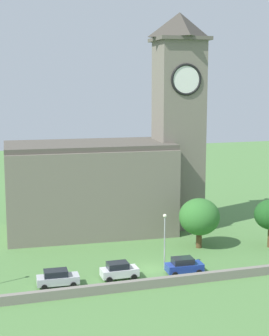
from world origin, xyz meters
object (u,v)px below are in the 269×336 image
object	(u,v)px
car_silver	(57,278)
tree_by_tower	(199,217)
car_white	(119,270)
car_blue	(184,266)
church	(113,170)
streetlamp_west_mid	(165,232)

from	to	relation	value
car_silver	tree_by_tower	world-z (taller)	tree_by_tower
car_silver	car_white	distance (m)	6.88
car_blue	car_silver	bearing A→B (deg)	178.01
church	car_silver	xyz separation A→B (m)	(-11.41, -19.82, -8.06)
car_silver	car_blue	distance (m)	14.36
church	streetlamp_west_mid	xyz separation A→B (m)	(1.39, -18.12, -4.53)
car_white	car_blue	bearing A→B (deg)	-5.25
car_silver	streetlamp_west_mid	world-z (taller)	streetlamp_west_mid
car_silver	car_blue	size ratio (longest dim) A/B	1.07
car_white	tree_by_tower	size ratio (longest dim) A/B	0.62
church	tree_by_tower	size ratio (longest dim) A/B	4.76
streetlamp_west_mid	tree_by_tower	xyz separation A→B (m)	(7.14, 6.30, -0.28)
car_silver	car_white	world-z (taller)	car_white
streetlamp_west_mid	tree_by_tower	size ratio (longest dim) A/B	1.00
car_white	streetlamp_west_mid	xyz separation A→B (m)	(5.93, 1.52, 3.49)
tree_by_tower	church	bearing A→B (deg)	125.83
car_white	streetlamp_west_mid	distance (m)	7.04
church	tree_by_tower	bearing A→B (deg)	-54.17
car_silver	car_blue	xyz separation A→B (m)	(14.35, -0.50, 0.04)
church	tree_by_tower	world-z (taller)	church
tree_by_tower	car_white	bearing A→B (deg)	-149.13
car_silver	church	bearing A→B (deg)	60.07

